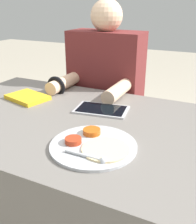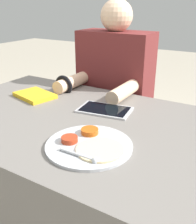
{
  "view_description": "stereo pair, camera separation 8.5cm",
  "coord_description": "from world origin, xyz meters",
  "px_view_note": "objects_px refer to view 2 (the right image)",
  "views": [
    {
      "loc": [
        0.55,
        -0.85,
        1.16
      ],
      "look_at": [
        0.15,
        -0.02,
        0.77
      ],
      "focal_mm": 42.0,
      "sensor_mm": 36.0,
      "label": 1
    },
    {
      "loc": [
        0.63,
        -0.81,
        1.16
      ],
      "look_at": [
        0.15,
        -0.02,
        0.77
      ],
      "focal_mm": 42.0,
      "sensor_mm": 36.0,
      "label": 2
    }
  ],
  "objects_px": {
    "red_notebook": "(35,96)",
    "tablet_device": "(105,110)",
    "person_diner": "(114,108)",
    "thali_tray": "(89,145)"
  },
  "relations": [
    {
      "from": "thali_tray",
      "to": "red_notebook",
      "type": "bearing_deg",
      "value": 151.49
    },
    {
      "from": "red_notebook",
      "to": "person_diner",
      "type": "height_order",
      "value": "person_diner"
    },
    {
      "from": "tablet_device",
      "to": "person_diner",
      "type": "xyz_separation_m",
      "value": [
        -0.16,
        0.4,
        -0.16
      ]
    },
    {
      "from": "red_notebook",
      "to": "tablet_device",
      "type": "xyz_separation_m",
      "value": [
        0.4,
        0.03,
        -0.0
      ]
    },
    {
      "from": "red_notebook",
      "to": "tablet_device",
      "type": "distance_m",
      "value": 0.4
    },
    {
      "from": "tablet_device",
      "to": "person_diner",
      "type": "bearing_deg",
      "value": 111.9
    },
    {
      "from": "person_diner",
      "to": "tablet_device",
      "type": "bearing_deg",
      "value": -68.1
    },
    {
      "from": "person_diner",
      "to": "red_notebook",
      "type": "bearing_deg",
      "value": -118.46
    },
    {
      "from": "red_notebook",
      "to": "person_diner",
      "type": "relative_size",
      "value": 0.19
    },
    {
      "from": "tablet_device",
      "to": "person_diner",
      "type": "height_order",
      "value": "person_diner"
    }
  ]
}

